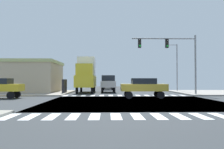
{
  "coord_description": "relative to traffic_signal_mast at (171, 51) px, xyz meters",
  "views": [
    {
      "loc": [
        -2.18,
        -18.11,
        1.71
      ],
      "look_at": [
        -1.55,
        10.09,
        2.4
      ],
      "focal_mm": 36.78,
      "sensor_mm": 36.0,
      "label": 1
    }
  ],
  "objects": [
    {
      "name": "suv_nearside_1",
      "position": [
        -7.03,
        15.51,
        -3.64
      ],
      "size": [
        1.96,
        4.6,
        2.34
      ],
      "rotation": [
        0.0,
        0.0,
        3.14
      ],
      "color": "black",
      "rests_on": "ground"
    },
    {
      "name": "sidewalk_corner_ne",
      "position": [
        7.97,
        4.59,
        -4.97
      ],
      "size": [
        12.0,
        12.0,
        0.14
      ],
      "color": "gray",
      "rests_on": "ground"
    },
    {
      "name": "ground",
      "position": [
        -5.03,
        -7.41,
        -5.06
      ],
      "size": [
        90.0,
        90.0,
        0.05
      ],
      "color": "#323639"
    },
    {
      "name": "box_truck_leading_2",
      "position": [
        -10.03,
        6.08,
        -2.47
      ],
      "size": [
        2.4,
        7.2,
        4.85
      ],
      "rotation": [
        0.0,
        0.0,
        3.14
      ],
      "color": "black",
      "rests_on": "ground"
    },
    {
      "name": "sidewalk_corner_nw",
      "position": [
        -18.03,
        4.59,
        -4.97
      ],
      "size": [
        12.0,
        12.0,
        0.14
      ],
      "color": "gray",
      "rests_on": "ground"
    },
    {
      "name": "street_lamp",
      "position": [
        3.02,
        8.46,
        -0.73
      ],
      "size": [
        1.78,
        0.32,
        7.08
      ],
      "color": "gray",
      "rests_on": "ground"
    },
    {
      "name": "sedan_middle_2",
      "position": [
        -7.03,
        22.26,
        -3.92
      ],
      "size": [
        1.8,
        4.3,
        1.88
      ],
      "rotation": [
        0.0,
        0.0,
        3.14
      ],
      "color": "black",
      "rests_on": "ground"
    },
    {
      "name": "pickup_crossing_1",
      "position": [
        -7.03,
        6.25,
        -3.74
      ],
      "size": [
        2.0,
        5.1,
        2.35
      ],
      "rotation": [
        0.0,
        0.0,
        3.14
      ],
      "color": "black",
      "rests_on": "ground"
    },
    {
      "name": "traffic_signal_mast",
      "position": [
        0.0,
        0.0,
        0.0
      ],
      "size": [
        7.28,
        0.55,
        6.79
      ],
      "color": "gray",
      "rests_on": "ground"
    },
    {
      "name": "bank_building",
      "position": [
        -21.58,
        6.06,
        -2.87
      ],
      "size": [
        16.98,
        8.19,
        4.31
      ],
      "color": "#BBA98D",
      "rests_on": "ground"
    },
    {
      "name": "crosswalk_far",
      "position": [
        -5.28,
        -0.11,
        -5.03
      ],
      "size": [
        13.5,
        2.0,
        0.01
      ],
      "color": "silver",
      "rests_on": "ground"
    },
    {
      "name": "suv_trailing_2",
      "position": [
        -7.03,
        29.35,
        -3.64
      ],
      "size": [
        1.96,
        4.6,
        2.34
      ],
      "rotation": [
        0.0,
        0.0,
        3.14
      ],
      "color": "black",
      "rests_on": "ground"
    },
    {
      "name": "crosswalk_near",
      "position": [
        -5.28,
        -14.71,
        -5.03
      ],
      "size": [
        13.5,
        2.0,
        0.01
      ],
      "color": "silver",
      "rests_on": "ground"
    },
    {
      "name": "sedan_queued_1",
      "position": [
        -3.73,
        -3.91,
        -3.92
      ],
      "size": [
        4.3,
        1.8,
        1.88
      ],
      "rotation": [
        0.0,
        0.0,
        4.71
      ],
      "color": "black",
      "rests_on": "ground"
    }
  ]
}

